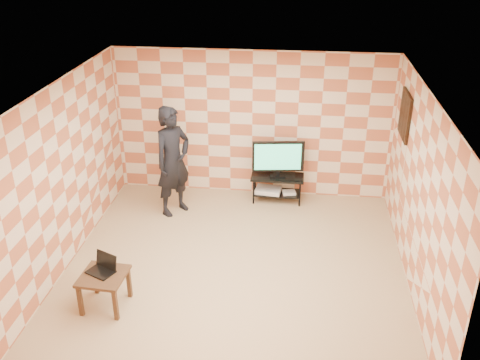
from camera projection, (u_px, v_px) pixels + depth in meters
The scene contains 14 objects.
floor at pixel (235, 266), 8.02m from camera, with size 5.00×5.00×0.00m, color tan.
wall_back at pixel (252, 125), 9.66m from camera, with size 5.00×0.02×2.70m, color beige.
wall_front at pixel (203, 300), 5.19m from camera, with size 5.00×0.02×2.70m, color beige.
wall_left at pixel (63, 177), 7.69m from camera, with size 0.02×5.00×2.70m, color beige.
wall_right at pixel (420, 195), 7.16m from camera, with size 0.02×5.00×2.70m, color beige.
ceiling at pixel (235, 92), 6.84m from camera, with size 5.00×5.00×0.02m, color white.
wall_art at pixel (405, 115), 8.29m from camera, with size 0.04×0.72×0.72m.
tv_stand at pixel (277, 183), 9.74m from camera, with size 0.95×0.43×0.50m.
tv at pixel (278, 157), 9.52m from camera, with size 0.93×0.21×0.67m.
dvd_player at pixel (268, 190), 9.82m from camera, with size 0.46×0.33×0.08m, color silver.
game_console at pixel (289, 192), 9.76m from camera, with size 0.23×0.17×0.05m, color silver.
side_table at pixel (104, 280), 7.02m from camera, with size 0.61×0.61×0.50m.
laptop at pixel (103, 268), 7.04m from camera, with size 0.43×0.39×0.23m.
person at pixel (173, 161), 9.12m from camera, with size 0.71×0.47×1.94m, color black.
Camera 1 is at (0.84, -6.59, 4.67)m, focal length 40.00 mm.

